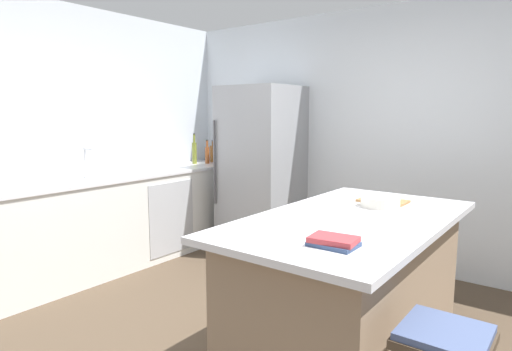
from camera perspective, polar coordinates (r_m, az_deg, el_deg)
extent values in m
cube|color=silver|center=(4.60, 16.46, 4.72)|extent=(6.00, 0.10, 2.60)
cube|color=silver|center=(4.57, -26.21, 4.19)|extent=(0.10, 6.00, 2.60)
cube|color=silver|center=(4.70, -16.98, -5.69)|extent=(0.61, 3.00, 0.91)
cube|color=silver|center=(4.61, -17.23, -0.02)|extent=(0.64, 3.03, 0.03)
cube|color=#B2B5BA|center=(4.69, -11.02, -5.51)|extent=(0.01, 0.60, 0.76)
cube|color=#8E755B|center=(2.93, 12.25, -14.42)|extent=(0.88, 1.71, 0.87)
cube|color=silver|center=(2.79, 12.54, -5.72)|extent=(1.04, 1.91, 0.04)
cube|color=#93969B|center=(4.87, 0.68, 0.77)|extent=(0.79, 0.73, 1.85)
cylinder|color=#4C4C51|center=(4.79, -5.48, 1.72)|extent=(0.02, 0.02, 0.92)
cube|color=#473828|center=(2.09, 23.56, -19.26)|extent=(0.36, 0.36, 0.04)
cube|color=#47567F|center=(2.07, 23.62, -18.40)|extent=(0.34, 0.34, 0.03)
cylinder|color=silver|center=(4.46, -21.46, -0.16)|extent=(0.05, 0.05, 0.02)
cylinder|color=silver|center=(4.44, -21.56, 1.75)|extent=(0.02, 0.02, 0.28)
cylinder|color=silver|center=(4.38, -21.23, 3.26)|extent=(0.14, 0.02, 0.02)
cylinder|color=brown|center=(5.55, -5.64, 2.88)|extent=(0.09, 0.09, 0.21)
cylinder|color=brown|center=(5.54, -5.66, 4.23)|extent=(0.04, 0.04, 0.06)
cylinder|color=black|center=(5.54, -5.66, 4.58)|extent=(0.04, 0.04, 0.01)
cylinder|color=red|center=(5.39, -5.27, 2.57)|extent=(0.05, 0.05, 0.18)
cylinder|color=red|center=(5.38, -5.29, 3.85)|extent=(0.02, 0.02, 0.07)
cylinder|color=black|center=(5.38, -5.30, 4.26)|extent=(0.02, 0.02, 0.01)
cylinder|color=#994C23|center=(5.37, -6.43, 2.66)|extent=(0.05, 0.05, 0.20)
cylinder|color=#994C23|center=(5.35, -6.46, 4.17)|extent=(0.03, 0.03, 0.08)
cylinder|color=black|center=(5.35, -6.46, 4.65)|extent=(0.03, 0.03, 0.01)
cylinder|color=olive|center=(5.36, -8.11, 2.92)|extent=(0.06, 0.06, 0.26)
cylinder|color=olive|center=(5.35, -8.15, 4.83)|extent=(0.03, 0.03, 0.10)
cylinder|color=black|center=(5.34, -8.16, 5.43)|extent=(0.03, 0.03, 0.01)
cube|color=#334770|center=(2.16, 10.17, -8.88)|extent=(0.22, 0.16, 0.02)
cube|color=#A83338|center=(2.16, 10.19, -8.27)|extent=(0.24, 0.18, 0.03)
cylinder|color=silver|center=(3.11, 16.05, -3.34)|extent=(0.26, 0.26, 0.07)
cube|color=#9E7042|center=(3.28, 16.38, -3.23)|extent=(0.33, 0.22, 0.02)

